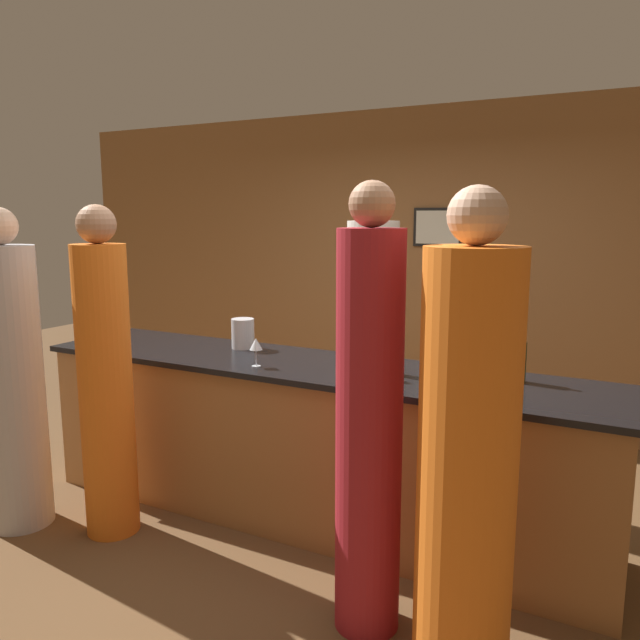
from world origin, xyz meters
TOP-DOWN VIEW (x-y plane):
  - ground_plane at (0.00, 0.00)m, footprint 14.00×14.00m
  - back_wall at (0.00, 2.26)m, footprint 8.00×0.08m
  - bar_counter at (0.00, 0.00)m, footprint 3.59×0.77m
  - bartender at (0.05, 0.84)m, footprint 0.36×0.36m
  - guest_0 at (-0.96, -0.69)m, footprint 0.30×0.30m
  - guest_1 at (0.72, -0.77)m, footprint 0.29×0.29m
  - guest_2 at (1.17, -0.82)m, footprint 0.40×0.40m
  - guest_3 at (-1.52, -0.88)m, footprint 0.37×0.37m
  - wine_bottle_0 at (0.56, -0.01)m, footprint 0.07×0.07m
  - wine_bottle_1 at (1.18, 0.15)m, footprint 0.07×0.07m
  - ice_bucket at (-0.60, 0.18)m, footprint 0.15×0.15m
  - wine_glass_0 at (-0.24, -0.21)m, footprint 0.08×0.08m
  - wine_glass_1 at (0.88, -0.07)m, footprint 0.08×0.08m
  - wine_glass_2 at (0.54, -0.14)m, footprint 0.07×0.07m

SIDE VIEW (x-z plane):
  - ground_plane at x=0.00m, z-range 0.00..0.00m
  - bar_counter at x=0.00m, z-range 0.00..0.98m
  - guest_3 at x=-1.52m, z-range -0.07..1.83m
  - guest_0 at x=-0.96m, z-range -0.05..1.87m
  - guest_2 at x=1.17m, z-range -0.07..1.89m
  - bartender at x=0.05m, z-range -0.07..1.96m
  - guest_1 at x=0.72m, z-range -0.05..1.95m
  - ice_bucket at x=-0.60m, z-range 0.98..1.18m
  - wine_bottle_0 at x=0.56m, z-range 0.95..1.23m
  - wine_glass_1 at x=0.88m, z-range 1.02..1.17m
  - wine_bottle_1 at x=1.18m, z-range 0.95..1.24m
  - wine_glass_2 at x=0.54m, z-range 1.02..1.18m
  - wine_glass_0 at x=-0.24m, z-range 1.03..1.20m
  - back_wall at x=0.00m, z-range 0.00..2.80m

